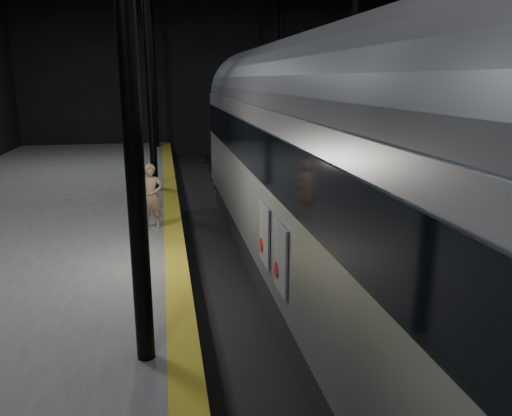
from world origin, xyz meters
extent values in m
plane|color=black|center=(0.00, 0.00, 0.00)|extent=(44.00, 44.00, 0.00)
cube|color=#9B8F1C|center=(-3.25, 0.00, 1.00)|extent=(0.50, 43.80, 0.01)
cube|color=#3F3328|center=(-0.72, 0.00, 0.17)|extent=(0.08, 43.00, 0.14)
cube|color=#3F3328|center=(0.72, 0.00, 0.17)|extent=(0.08, 43.00, 0.14)
cube|color=black|center=(0.00, 0.00, 0.06)|extent=(2.40, 42.00, 0.12)
cylinder|color=black|center=(-3.80, 8.00, 6.00)|extent=(0.26, 0.26, 10.00)
cylinder|color=black|center=(3.80, 8.00, 6.00)|extent=(0.26, 0.26, 10.00)
cylinder|color=black|center=(-3.80, 20.00, 6.00)|extent=(0.26, 0.26, 10.00)
cylinder|color=black|center=(3.80, 20.00, 6.00)|extent=(0.26, 0.26, 10.00)
cube|color=#A5A8AD|center=(0.00, -2.19, 2.79)|extent=(3.17, 21.88, 3.28)
cube|color=black|center=(0.00, -2.19, 0.73)|extent=(2.90, 21.44, 0.93)
cube|color=black|center=(0.00, -2.19, 3.55)|extent=(3.24, 21.55, 0.98)
cylinder|color=slate|center=(0.00, -2.19, 4.43)|extent=(3.11, 21.66, 3.11)
cube|color=black|center=(0.00, 5.46, 0.33)|extent=(1.97, 2.41, 0.38)
cube|color=silver|center=(-1.62, -3.29, 2.13)|extent=(0.04, 0.82, 1.15)
cube|color=silver|center=(-1.62, -1.98, 2.13)|extent=(0.04, 0.82, 1.15)
cylinder|color=#AE1615|center=(-1.64, -3.09, 1.86)|extent=(0.03, 0.28, 0.28)
cylinder|color=#AE1615|center=(-1.64, -1.78, 1.86)|extent=(0.03, 0.28, 0.28)
imported|color=#8D7156|center=(-3.80, 2.74, 1.88)|extent=(0.71, 0.53, 1.76)
camera|label=1|loc=(-3.41, -10.74, 4.97)|focal=35.00mm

